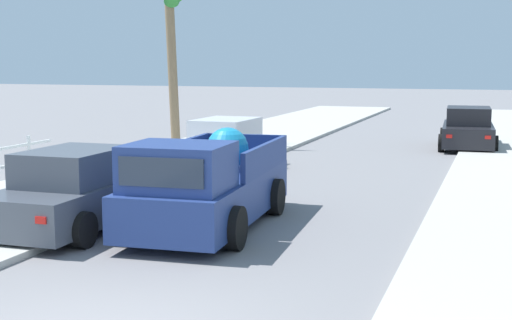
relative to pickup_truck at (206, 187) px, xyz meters
name	(u,v)px	position (x,y,z in m)	size (l,w,h in m)	color
sidewalk_left	(153,168)	(-4.44, 6.37, -0.75)	(4.99, 60.00, 0.12)	#B2AFA8
curb_left	(187,170)	(-3.34, 6.37, -0.76)	(0.16, 60.00, 0.10)	silver
curb_right	(500,187)	(5.31, 6.37, -0.76)	(0.16, 60.00, 0.10)	silver
pickup_truck	(206,187)	(0.00, 0.00, 0.00)	(2.47, 5.33, 1.86)	navy
car_left_near	(225,147)	(-2.34, 6.85, -0.09)	(2.09, 4.29, 1.54)	silver
car_right_near	(77,192)	(-2.35, -0.77, -0.09)	(2.08, 4.28, 1.54)	#474C56
car_left_mid	(468,129)	(4.09, 14.92, -0.09)	(2.20, 4.34, 1.54)	black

